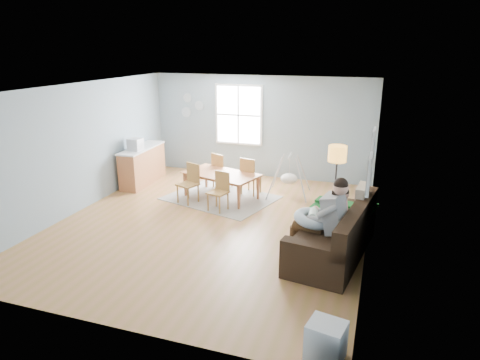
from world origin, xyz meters
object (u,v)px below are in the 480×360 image
(floor_lamp, at_px, (337,161))
(counter, at_px, (143,165))
(chair_se, at_px, (220,189))
(chair_nw, at_px, (220,169))
(monitor, at_px, (135,144))
(chair_sw, at_px, (190,181))
(sofa, at_px, (336,237))
(chair_ne, at_px, (250,174))
(father, at_px, (324,217))
(toddler, at_px, (336,207))
(storage_cube, at_px, (325,341))
(dining_table, at_px, (220,186))
(baby_swing, at_px, (289,178))

(floor_lamp, distance_m, counter, 5.33)
(chair_se, height_order, counter, counter)
(chair_nw, bearing_deg, monitor, -165.17)
(chair_nw, relative_size, monitor, 2.72)
(chair_sw, relative_size, chair_nw, 1.00)
(chair_se, bearing_deg, monitor, 162.10)
(sofa, distance_m, chair_ne, 3.40)
(floor_lamp, bearing_deg, father, -90.99)
(toddler, bearing_deg, chair_nw, 141.17)
(father, xyz_separation_m, chair_ne, (-2.12, 2.79, -0.28))
(toddler, relative_size, monitor, 2.77)
(storage_cube, xyz_separation_m, chair_ne, (-2.49, 5.09, 0.29))
(father, bearing_deg, chair_ne, 127.19)
(counter, distance_m, monitor, 0.70)
(storage_cube, bearing_deg, counter, 136.55)
(sofa, xyz_separation_m, toddler, (-0.05, 0.23, 0.46))
(dining_table, bearing_deg, baby_swing, 41.02)
(baby_swing, bearing_deg, toddler, -61.47)
(storage_cube, height_order, chair_sw, chair_sw)
(sofa, height_order, chair_sw, sofa)
(dining_table, bearing_deg, sofa, -19.22)
(toddler, distance_m, chair_sw, 3.67)
(storage_cube, distance_m, chair_ne, 5.67)
(father, height_order, baby_swing, father)
(chair_sw, relative_size, chair_ne, 0.98)
(sofa, xyz_separation_m, chair_ne, (-2.32, 2.49, 0.19))
(floor_lamp, relative_size, counter, 0.98)
(sofa, xyz_separation_m, storage_cube, (0.17, -2.60, -0.11))
(father, xyz_separation_m, chair_nw, (-2.95, 3.03, -0.29))
(floor_lamp, relative_size, chair_se, 1.99)
(toddler, xyz_separation_m, chair_ne, (-2.26, 2.26, -0.27))
(dining_table, height_order, monitor, monitor)
(toddler, distance_m, dining_table, 3.40)
(dining_table, xyz_separation_m, chair_sw, (-0.56, -0.45, 0.21))
(toddler, xyz_separation_m, floor_lamp, (-0.12, 0.80, 0.60))
(floor_lamp, distance_m, chair_se, 2.65)
(floor_lamp, height_order, chair_se, floor_lamp)
(chair_se, bearing_deg, sofa, -27.31)
(chair_ne, bearing_deg, toddler, -44.90)
(toddler, distance_m, baby_swing, 2.87)
(toddler, bearing_deg, monitor, 159.18)
(chair_se, bearing_deg, floor_lamp, -7.63)
(father, distance_m, chair_se, 2.98)
(sofa, height_order, chair_nw, sofa)
(father, relative_size, counter, 0.87)
(sofa, xyz_separation_m, counter, (-5.22, 2.51, 0.15))
(chair_sw, xyz_separation_m, chair_nw, (0.30, 1.13, 0.00))
(dining_table, height_order, chair_sw, chair_sw)
(chair_se, height_order, monitor, monitor)
(chair_ne, relative_size, baby_swing, 0.87)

